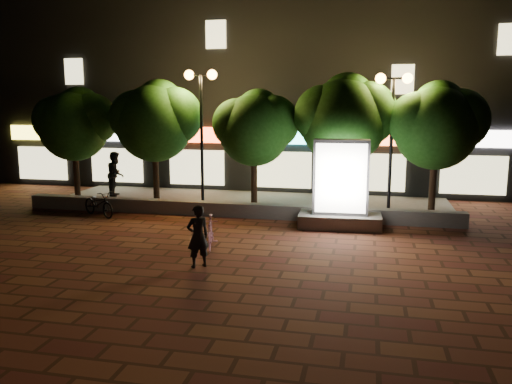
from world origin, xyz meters
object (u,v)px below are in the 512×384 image
(ad_kiosk, at_px, (341,192))
(scooter_pink, at_px, (210,232))
(tree_far_right, at_px, (438,123))
(street_lamp_right, at_px, (393,107))
(tree_left, at_px, (156,118))
(tree_mid, at_px, (256,125))
(scooter_parked, at_px, (99,203))
(tree_far_left, at_px, (75,122))
(street_lamp_left, at_px, (201,103))
(tree_right, at_px, (345,116))
(rider, at_px, (198,236))
(pedestrian, at_px, (116,174))

(ad_kiosk, bearing_deg, scooter_pink, -136.68)
(tree_far_right, relative_size, street_lamp_right, 0.96)
(tree_left, height_order, tree_mid, tree_left)
(tree_far_right, xyz_separation_m, scooter_parked, (-11.76, -2.46, -2.90))
(street_lamp_right, distance_m, scooter_parked, 10.99)
(tree_far_left, relative_size, scooter_pink, 3.07)
(tree_far_right, relative_size, street_lamp_left, 0.92)
(ad_kiosk, height_order, scooter_parked, ad_kiosk)
(tree_far_left, bearing_deg, scooter_pink, -36.75)
(tree_right, bearing_deg, tree_far_left, -180.00)
(tree_mid, xyz_separation_m, scooter_parked, (-5.26, -2.46, -2.74))
(scooter_pink, bearing_deg, street_lamp_right, 31.72)
(tree_far_right, relative_size, rider, 3.00)
(tree_mid, distance_m, street_lamp_right, 5.00)
(tree_left, bearing_deg, tree_right, 0.00)
(street_lamp_right, bearing_deg, tree_right, 170.90)
(ad_kiosk, bearing_deg, scooter_parked, -178.75)
(pedestrian, bearing_deg, tree_far_left, 121.13)
(tree_mid, bearing_deg, tree_far_right, 0.00)
(street_lamp_left, relative_size, street_lamp_right, 1.04)
(tree_far_left, bearing_deg, tree_mid, -0.00)
(tree_mid, xyz_separation_m, tree_right, (3.31, 0.00, 0.35))
(tree_left, height_order, tree_far_right, tree_left)
(ad_kiosk, xyz_separation_m, pedestrian, (-9.75, 3.40, -0.13))
(street_lamp_left, distance_m, pedestrian, 5.47)
(street_lamp_right, distance_m, ad_kiosk, 3.75)
(pedestrian, bearing_deg, rider, -156.90)
(street_lamp_left, distance_m, street_lamp_right, 7.00)
(tree_left, distance_m, scooter_parked, 4.06)
(rider, xyz_separation_m, pedestrian, (-6.53, 8.39, 0.24))
(street_lamp_right, bearing_deg, pedestrian, 173.04)
(ad_kiosk, relative_size, pedestrian, 1.51)
(tree_left, distance_m, street_lamp_right, 8.96)
(street_lamp_left, height_order, pedestrian, street_lamp_left)
(scooter_pink, distance_m, rider, 1.79)
(tree_far_left, xyz_separation_m, scooter_pink, (7.39, -5.52, -2.84))
(scooter_pink, distance_m, pedestrian, 9.18)
(tree_far_left, distance_m, ad_kiosk, 11.27)
(tree_mid, distance_m, scooter_parked, 6.42)
(tree_left, height_order, scooter_parked, tree_left)
(ad_kiosk, bearing_deg, street_lamp_left, 159.51)
(rider, xyz_separation_m, scooter_parked, (-5.38, 4.80, -0.32))
(tree_left, bearing_deg, street_lamp_left, -7.70)
(tree_left, height_order, street_lamp_right, street_lamp_right)
(street_lamp_right, height_order, scooter_pink, street_lamp_right)
(scooter_parked, bearing_deg, pedestrian, 47.36)
(ad_kiosk, bearing_deg, tree_far_left, 168.14)
(tree_left, xyz_separation_m, pedestrian, (-2.42, 1.12, -2.41))
(tree_far_left, xyz_separation_m, scooter_parked, (2.24, -2.46, -2.82))
(street_lamp_left, bearing_deg, scooter_parked, -145.54)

